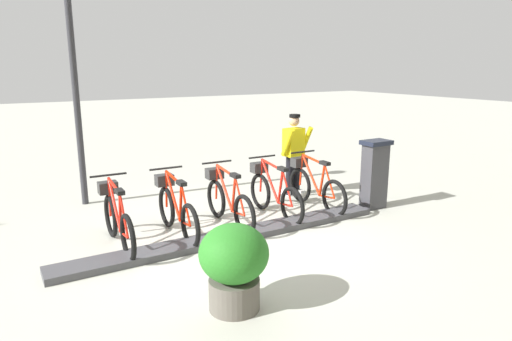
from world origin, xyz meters
TOP-DOWN VIEW (x-y plane):
  - ground_plane at (0.00, 0.00)m, footprint 60.00×60.00m
  - dock_rail_base at (0.00, 0.00)m, footprint 0.44×5.34m
  - payment_kiosk at (0.05, -3.02)m, footprint 0.36×0.52m
  - bike_docked_0 at (0.62, -2.07)m, footprint 1.72×0.54m
  - bike_docked_1 at (0.62, -1.16)m, footprint 1.72×0.54m
  - bike_docked_2 at (0.62, -0.26)m, footprint 1.72×0.54m
  - bike_docked_3 at (0.62, 0.65)m, footprint 1.72×0.54m
  - bike_docked_4 at (0.62, 1.56)m, footprint 1.72×0.54m
  - worker_near_rack at (1.54, -2.25)m, footprint 0.49×0.67m
  - lamp_post at (3.09, 1.56)m, footprint 0.32×0.32m
  - planter_bush at (-1.81, 0.93)m, footprint 0.76×0.76m

SIDE VIEW (x-z plane):
  - ground_plane at x=0.00m, z-range 0.00..0.00m
  - dock_rail_base at x=0.00m, z-range 0.00..0.10m
  - bike_docked_0 at x=0.62m, z-range -0.08..0.94m
  - bike_docked_1 at x=0.62m, z-range -0.08..0.94m
  - bike_docked_2 at x=0.62m, z-range -0.08..0.94m
  - bike_docked_3 at x=0.62m, z-range -0.08..0.94m
  - bike_docked_4 at x=0.62m, z-range -0.08..0.94m
  - planter_bush at x=-1.81m, z-range 0.06..1.03m
  - payment_kiosk at x=0.05m, z-range 0.03..1.31m
  - worker_near_rack at x=1.54m, z-range 0.08..1.74m
  - lamp_post at x=3.09m, z-range 0.64..5.01m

